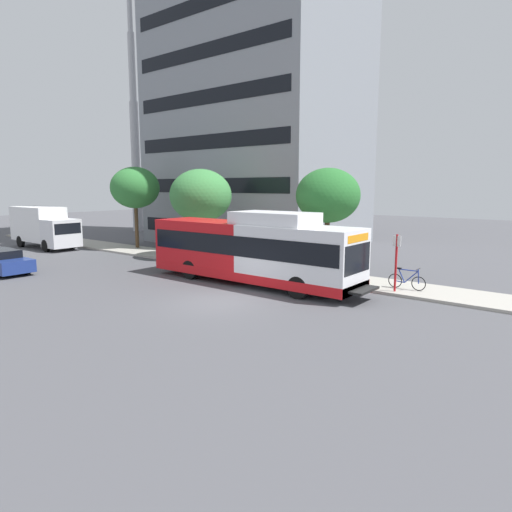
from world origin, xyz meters
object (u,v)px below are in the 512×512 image
object	(u,v)px
street_tree_near_stop	(328,196)
transit_bus	(252,250)
street_tree_far_block	(135,188)
bus_stop_sign_pole	(396,258)
bicycle_parked	(407,280)
box_truck_background	(44,226)
street_tree_mid_block	(201,196)
parked_car_far_lane	(1,261)

from	to	relation	value
street_tree_near_stop	transit_bus	bearing A→B (deg)	154.95
street_tree_far_block	transit_bus	bearing A→B (deg)	-105.70
transit_bus	bus_stop_sign_pole	bearing A→B (deg)	-70.69
street_tree_near_stop	street_tree_far_block	world-z (taller)	street_tree_far_block
street_tree_near_stop	bus_stop_sign_pole	bearing A→B (deg)	-111.71
bus_stop_sign_pole	street_tree_far_block	world-z (taller)	street_tree_far_block
transit_bus	bus_stop_sign_pole	size ratio (longest dim) A/B	4.71
bicycle_parked	street_tree_far_block	xyz separation A→B (m)	(1.14, 21.67, 4.19)
transit_bus	box_truck_background	distance (m)	21.34
bus_stop_sign_pole	street_tree_far_block	xyz separation A→B (m)	(1.91, 21.41, 3.10)
bus_stop_sign_pole	street_tree_far_block	size ratio (longest dim) A/B	0.42
transit_bus	street_tree_mid_block	world-z (taller)	street_tree_mid_block
bicycle_parked	street_tree_near_stop	xyz separation A→B (m)	(1.06, 4.85, 3.80)
street_tree_mid_block	street_tree_far_block	xyz separation A→B (m)	(0.13, 7.24, 0.51)
street_tree_mid_block	parked_car_far_lane	distance (m)	12.42
street_tree_mid_block	street_tree_far_block	size ratio (longest dim) A/B	0.95
transit_bus	street_tree_near_stop	world-z (taller)	street_tree_near_stop
street_tree_mid_block	parked_car_far_lane	xyz separation A→B (m)	(-10.67, 5.25, -3.59)
street_tree_mid_block	street_tree_far_block	distance (m)	7.26
street_tree_far_block	parked_car_far_lane	xyz separation A→B (m)	(-10.80, -2.00, -4.09)
transit_bus	box_truck_background	xyz separation A→B (m)	(0.09, 21.34, 0.04)
street_tree_mid_block	box_truck_background	distance (m)	14.46
bicycle_parked	parked_car_far_lane	bearing A→B (deg)	116.14
street_tree_near_stop	parked_car_far_lane	size ratio (longest dim) A/B	1.27
bus_stop_sign_pole	street_tree_mid_block	distance (m)	14.51
bicycle_parked	parked_car_far_lane	distance (m)	21.92
bus_stop_sign_pole	street_tree_mid_block	bearing A→B (deg)	82.83
transit_bus	parked_car_far_lane	world-z (taller)	transit_bus
street_tree_far_block	box_truck_background	distance (m)	8.21
bus_stop_sign_pole	street_tree_near_stop	size ratio (longest dim) A/B	0.46
transit_bus	street_tree_far_block	xyz separation A→B (m)	(4.19, 14.91, 3.05)
transit_bus	street_tree_mid_block	xyz separation A→B (m)	(4.06, 7.67, 2.54)
box_truck_background	transit_bus	bearing A→B (deg)	-90.24
bus_stop_sign_pole	street_tree_near_stop	xyz separation A→B (m)	(1.83, 4.58, 2.71)
bicycle_parked	street_tree_far_block	size ratio (longest dim) A/B	0.28
transit_bus	street_tree_far_block	world-z (taller)	street_tree_far_block
transit_bus	bicycle_parked	bearing A→B (deg)	-65.76
bus_stop_sign_pole	bicycle_parked	distance (m)	1.36
street_tree_near_stop	street_tree_mid_block	bearing A→B (deg)	90.25
bicycle_parked	box_truck_background	world-z (taller)	box_truck_background
transit_bus	parked_car_far_lane	distance (m)	14.54
transit_bus	street_tree_near_stop	bearing A→B (deg)	-25.05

